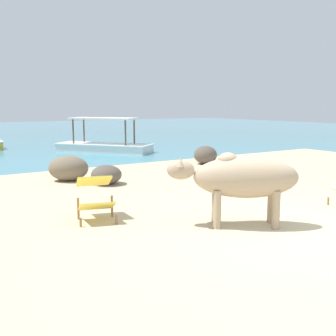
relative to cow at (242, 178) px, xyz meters
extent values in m
cube|color=#CCB78E|center=(0.38, -0.59, -0.73)|extent=(18.00, 14.00, 0.04)
cylinder|color=tan|center=(-0.39, 0.08, -0.43)|extent=(0.11, 0.11, 0.55)
cylinder|color=tan|center=(-0.21, 0.33, -0.43)|extent=(0.11, 0.11, 0.55)
cylinder|color=tan|center=(0.30, -0.39, -0.43)|extent=(0.11, 0.11, 0.55)
cylinder|color=tan|center=(0.47, -0.14, -0.43)|extent=(0.11, 0.11, 0.55)
ellipsoid|color=tan|center=(0.04, -0.03, 0.01)|extent=(1.56, 1.32, 0.60)
ellipsoid|color=tan|center=(-0.73, 0.50, 0.11)|extent=(0.47, 0.43, 0.28)
cone|color=tan|center=(-0.81, 0.38, 0.23)|extent=(0.14, 0.14, 0.10)
cone|color=tan|center=(-0.65, 0.61, 0.23)|extent=(0.14, 0.14, 0.10)
ellipsoid|color=tan|center=(-0.17, 0.12, 0.27)|extent=(0.37, 0.36, 0.20)
cylinder|color=olive|center=(-1.50, 1.04, -0.64)|extent=(0.04, 0.04, 0.14)
cylinder|color=olive|center=(-2.00, 1.19, -0.64)|extent=(0.04, 0.04, 0.14)
cylinder|color=olive|center=(-1.39, 1.44, -0.54)|extent=(0.04, 0.04, 0.34)
cylinder|color=olive|center=(-1.89, 1.59, -0.54)|extent=(0.04, 0.04, 0.34)
cube|color=#EFD14C|center=(-1.70, 1.32, -0.47)|extent=(0.62, 0.56, 0.21)
cube|color=#EFD14C|center=(-1.61, 1.62, -0.14)|extent=(0.63, 0.59, 0.23)
cylinder|color=olive|center=(2.14, 0.08, -0.64)|extent=(0.04, 0.04, 0.14)
ellipsoid|color=brown|center=(-0.37, 3.94, -0.50)|extent=(0.96, 0.97, 0.43)
ellipsoid|color=#756651|center=(-0.94, 4.79, -0.42)|extent=(1.14, 1.07, 0.59)
ellipsoid|color=brown|center=(3.40, 5.21, -0.44)|extent=(0.92, 0.91, 0.54)
cube|color=white|center=(2.21, 9.90, -0.60)|extent=(3.09, 3.51, 0.28)
cube|color=white|center=(2.21, 9.90, -0.44)|extent=(3.17, 3.60, 0.04)
cylinder|color=brown|center=(3.18, 9.29, 0.02)|extent=(0.06, 0.06, 0.95)
cylinder|color=brown|center=(2.57, 8.81, 0.02)|extent=(0.06, 0.06, 0.95)
cylinder|color=brown|center=(1.84, 10.99, 0.02)|extent=(0.06, 0.06, 0.95)
cylinder|color=brown|center=(1.24, 10.51, 0.02)|extent=(0.06, 0.06, 0.95)
cube|color=silver|center=(2.21, 9.90, 0.52)|extent=(2.29, 2.56, 0.06)
camera|label=1|loc=(-4.00, -4.26, 1.04)|focal=43.41mm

